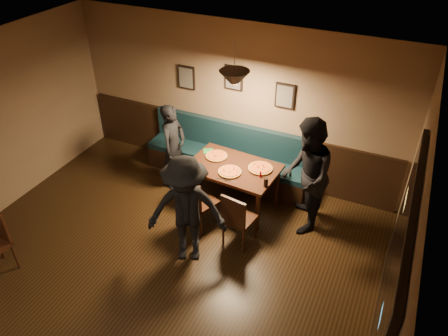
% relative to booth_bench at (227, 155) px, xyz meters
% --- Properties ---
extents(floor, '(7.00, 7.00, 0.00)m').
position_rel_booth_bench_xyz_m(floor, '(0.00, -3.20, -0.50)').
color(floor, black).
rests_on(floor, ground).
extents(ceiling, '(7.00, 7.00, 0.00)m').
position_rel_booth_bench_xyz_m(ceiling, '(0.00, -3.20, 2.30)').
color(ceiling, silver).
rests_on(ceiling, ground).
extents(wall_back, '(6.00, 0.00, 6.00)m').
position_rel_booth_bench_xyz_m(wall_back, '(0.00, 0.30, 0.90)').
color(wall_back, '#8C704F').
rests_on(wall_back, ground).
extents(wall_right, '(0.00, 7.00, 7.00)m').
position_rel_booth_bench_xyz_m(wall_right, '(3.00, -3.20, 0.90)').
color(wall_right, '#8C704F').
rests_on(wall_right, ground).
extents(wainscot, '(5.88, 0.06, 1.00)m').
position_rel_booth_bench_xyz_m(wainscot, '(0.00, 0.27, 0.00)').
color(wainscot, black).
rests_on(wainscot, ground).
extents(booth_bench, '(3.00, 0.60, 1.00)m').
position_rel_booth_bench_xyz_m(booth_bench, '(0.00, 0.00, 0.00)').
color(booth_bench, '#0F232D').
rests_on(booth_bench, ground).
extents(window_frame, '(0.06, 2.56, 1.86)m').
position_rel_booth_bench_xyz_m(window_frame, '(2.96, -2.70, 1.00)').
color(window_frame, black).
rests_on(window_frame, wall_right).
extents(window_glass, '(0.00, 2.40, 2.40)m').
position_rel_booth_bench_xyz_m(window_glass, '(2.93, -2.70, 1.00)').
color(window_glass, black).
rests_on(window_glass, wall_right).
extents(picture_left, '(0.32, 0.04, 0.42)m').
position_rel_booth_bench_xyz_m(picture_left, '(-0.90, 0.27, 1.20)').
color(picture_left, black).
rests_on(picture_left, wall_back).
extents(picture_center, '(0.32, 0.04, 0.42)m').
position_rel_booth_bench_xyz_m(picture_center, '(0.00, 0.27, 1.35)').
color(picture_center, black).
rests_on(picture_center, wall_back).
extents(picture_right, '(0.32, 0.04, 0.42)m').
position_rel_booth_bench_xyz_m(picture_right, '(0.90, 0.27, 1.20)').
color(picture_right, black).
rests_on(picture_right, wall_back).
extents(pendant_lamp, '(0.44, 0.44, 0.25)m').
position_rel_booth_bench_xyz_m(pendant_lamp, '(0.42, -0.65, 1.75)').
color(pendant_lamp, black).
rests_on(pendant_lamp, ceiling).
extents(dining_table, '(1.49, 1.02, 0.76)m').
position_rel_booth_bench_xyz_m(dining_table, '(0.42, -0.65, -0.12)').
color(dining_table, black).
rests_on(dining_table, floor).
extents(chair_near_left, '(0.55, 0.55, 0.96)m').
position_rel_booth_bench_xyz_m(chair_near_left, '(0.18, -1.34, -0.02)').
color(chair_near_left, black).
rests_on(chair_near_left, floor).
extents(chair_near_right, '(0.47, 0.47, 0.92)m').
position_rel_booth_bench_xyz_m(chair_near_right, '(0.87, -1.43, -0.04)').
color(chair_near_right, black).
rests_on(chair_near_right, floor).
extents(diner_left, '(0.38, 0.57, 1.55)m').
position_rel_booth_bench_xyz_m(diner_left, '(-0.75, -0.55, 0.28)').
color(diner_left, black).
rests_on(diner_left, floor).
extents(diner_right, '(0.94, 1.07, 1.86)m').
position_rel_booth_bench_xyz_m(diner_right, '(1.60, -0.67, 0.43)').
color(diner_right, black).
rests_on(diner_right, floor).
extents(diner_front, '(1.25, 0.99, 1.69)m').
position_rel_booth_bench_xyz_m(diner_front, '(0.32, -2.02, 0.34)').
color(diner_front, black).
rests_on(diner_front, floor).
extents(pizza_a, '(0.43, 0.43, 0.04)m').
position_rel_booth_bench_xyz_m(pizza_a, '(0.05, -0.51, 0.28)').
color(pizza_a, '#CB6426').
rests_on(pizza_a, dining_table).
extents(pizza_b, '(0.45, 0.45, 0.04)m').
position_rel_booth_bench_xyz_m(pizza_b, '(0.44, -0.84, 0.28)').
color(pizza_b, '#C06C24').
rests_on(pizza_b, dining_table).
extents(pizza_c, '(0.51, 0.51, 0.04)m').
position_rel_booth_bench_xyz_m(pizza_c, '(0.84, -0.55, 0.29)').
color(pizza_c, gold).
rests_on(pizza_c, dining_table).
extents(soda_glass, '(0.07, 0.07, 0.14)m').
position_rel_booth_bench_xyz_m(soda_glass, '(1.07, -0.93, 0.34)').
color(soda_glass, black).
rests_on(soda_glass, dining_table).
extents(tabasco_bottle, '(0.04, 0.04, 0.13)m').
position_rel_booth_bench_xyz_m(tabasco_bottle, '(0.92, -0.75, 0.33)').
color(tabasco_bottle, '#A90516').
rests_on(tabasco_bottle, dining_table).
extents(napkin_a, '(0.21, 0.21, 0.01)m').
position_rel_booth_bench_xyz_m(napkin_a, '(-0.16, -0.41, 0.27)').
color(napkin_a, '#1D702D').
rests_on(napkin_a, dining_table).
extents(napkin_b, '(0.17, 0.17, 0.01)m').
position_rel_booth_bench_xyz_m(napkin_b, '(-0.16, -0.89, 0.27)').
color(napkin_b, '#207A2B').
rests_on(napkin_b, dining_table).
extents(cutlery_set, '(0.18, 0.06, 0.00)m').
position_rel_booth_bench_xyz_m(cutlery_set, '(0.45, -1.05, 0.27)').
color(cutlery_set, silver).
rests_on(cutlery_set, dining_table).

